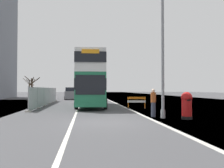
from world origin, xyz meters
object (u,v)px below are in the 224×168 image
(red_pillar_postbox, at_px, (187,104))
(car_receding_mid, at_px, (92,93))
(lamppost_foreground, at_px, (163,43))
(double_decker_bus, at_px, (92,80))
(car_oncoming_near, at_px, (71,94))
(roadworks_barrier, at_px, (137,101))
(pedestrian_at_kerb, at_px, (153,103))

(red_pillar_postbox, height_order, car_receding_mid, car_receding_mid)
(lamppost_foreground, relative_size, red_pillar_postbox, 6.01)
(double_decker_bus, distance_m, car_oncoming_near, 17.41)
(roadworks_barrier, height_order, car_oncoming_near, car_oncoming_near)
(red_pillar_postbox, bearing_deg, car_receding_mid, 97.72)
(car_receding_mid, bearing_deg, double_decker_bus, -91.38)
(car_oncoming_near, distance_m, pedestrian_at_kerb, 27.43)
(double_decker_bus, bearing_deg, car_receding_mid, 88.62)
(roadworks_barrier, distance_m, car_oncoming_near, 21.25)
(lamppost_foreground, distance_m, pedestrian_at_kerb, 3.76)
(lamppost_foreground, height_order, car_oncoming_near, lamppost_foreground)
(red_pillar_postbox, relative_size, car_receding_mid, 0.36)
(lamppost_foreground, relative_size, car_oncoming_near, 2.32)
(lamppost_foreground, height_order, red_pillar_postbox, lamppost_foreground)
(lamppost_foreground, bearing_deg, pedestrian_at_kerb, 117.76)
(car_receding_mid, bearing_deg, roadworks_barrier, -82.68)
(double_decker_bus, xyz_separation_m, lamppost_foreground, (4.03, -10.28, 1.86))
(red_pillar_postbox, bearing_deg, double_decker_bus, 115.61)
(double_decker_bus, distance_m, pedestrian_at_kerb, 10.37)
(red_pillar_postbox, height_order, roadworks_barrier, red_pillar_postbox)
(car_oncoming_near, height_order, car_receding_mid, car_oncoming_near)
(car_receding_mid, xyz_separation_m, pedestrian_at_kerb, (3.08, -33.10, -0.06))
(lamppost_foreground, distance_m, car_oncoming_near, 28.46)
(roadworks_barrier, distance_m, car_receding_mid, 26.77)
(car_oncoming_near, relative_size, car_receding_mid, 0.93)
(double_decker_bus, distance_m, car_receding_mid, 23.63)
(lamppost_foreground, relative_size, roadworks_barrier, 5.65)
(red_pillar_postbox, distance_m, car_oncoming_near, 29.21)
(red_pillar_postbox, distance_m, roadworks_barrier, 8.06)
(lamppost_foreground, xyz_separation_m, car_receding_mid, (-3.46, 33.84, -3.60))
(lamppost_foreground, bearing_deg, car_receding_mid, 95.85)
(pedestrian_at_kerb, bearing_deg, car_receding_mid, 95.31)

